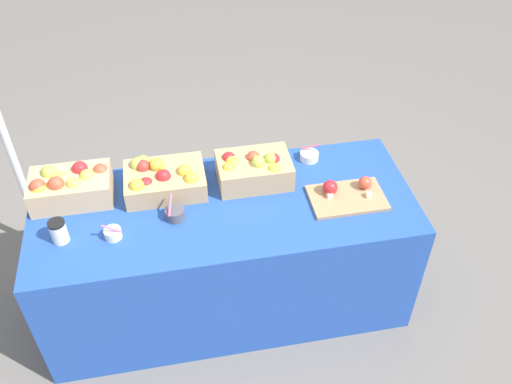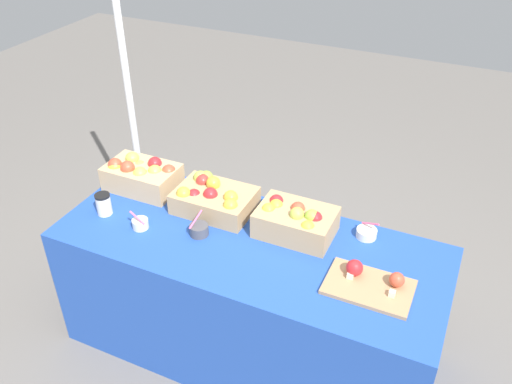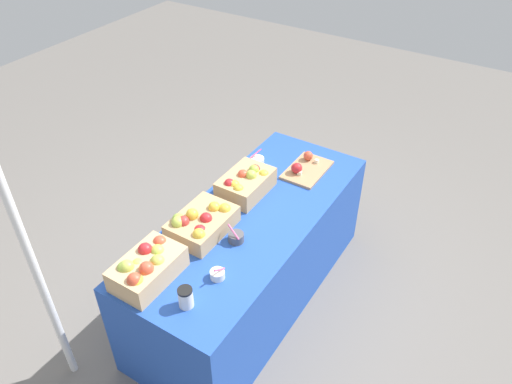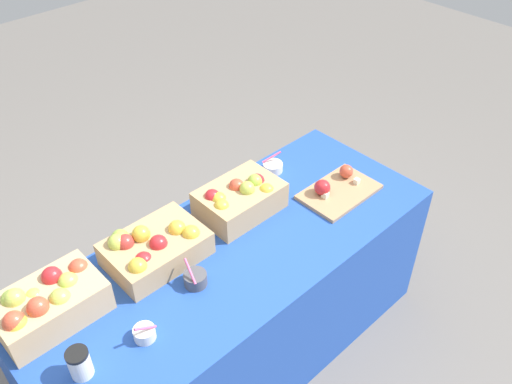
{
  "view_description": "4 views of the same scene",
  "coord_description": "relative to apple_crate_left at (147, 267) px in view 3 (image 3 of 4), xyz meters",
  "views": [
    {
      "loc": [
        -0.22,
        -2.0,
        2.61
      ],
      "look_at": [
        0.15,
        -0.04,
        0.83
      ],
      "focal_mm": 38.9,
      "sensor_mm": 36.0,
      "label": 1
    },
    {
      "loc": [
        0.88,
        -1.83,
        2.38
      ],
      "look_at": [
        0.01,
        0.06,
        0.99
      ],
      "focal_mm": 37.89,
      "sensor_mm": 36.0,
      "label": 2
    },
    {
      "loc": [
        -1.97,
        -1.27,
        2.73
      ],
      "look_at": [
        0.0,
        -0.03,
        0.93
      ],
      "focal_mm": 34.63,
      "sensor_mm": 36.0,
      "label": 3
    },
    {
      "loc": [
        -1.05,
        -1.26,
        2.38
      ],
      "look_at": [
        0.1,
        -0.04,
        1.01
      ],
      "focal_mm": 38.04,
      "sensor_mm": 36.0,
      "label": 4
    }
  ],
  "objects": [
    {
      "name": "sample_bowl_far",
      "position": [
        1.24,
        0.09,
        -0.06
      ],
      "size": [
        0.11,
        0.1,
        0.1
      ],
      "color": "silver",
      "rests_on": "table"
    },
    {
      "name": "sample_bowl_mid",
      "position": [
        0.2,
        -0.31,
        -0.06
      ],
      "size": [
        0.09,
        0.08,
        0.1
      ],
      "color": "silver",
      "rests_on": "table"
    },
    {
      "name": "sample_bowl_near",
      "position": [
        0.49,
        -0.24,
        -0.06
      ],
      "size": [
        0.09,
        0.1,
        0.12
      ],
      "color": "#4C4C51",
      "rests_on": "table"
    },
    {
      "name": "coffee_cup",
      "position": [
        -0.04,
        -0.29,
        -0.03
      ],
      "size": [
        0.08,
        0.08,
        0.12
      ],
      "color": "silver",
      "rests_on": "table"
    },
    {
      "name": "apple_crate_right",
      "position": [
        0.91,
        -0.03,
        -0.01
      ],
      "size": [
        0.37,
        0.26,
        0.17
      ],
      "color": "tan",
      "rests_on": "table"
    },
    {
      "name": "cutting_board_front",
      "position": [
        1.33,
        -0.24,
        -0.06
      ],
      "size": [
        0.37,
        0.24,
        0.09
      ],
      "color": "tan",
      "rests_on": "table"
    },
    {
      "name": "table",
      "position": [
        0.74,
        -0.19,
        -0.45
      ],
      "size": [
        1.9,
        0.76,
        0.74
      ],
      "primitive_type": "cube",
      "color": "#234CAD",
      "rests_on": "ground_plane"
    },
    {
      "name": "apple_crate_left",
      "position": [
        0.0,
        0.0,
        0.0
      ],
      "size": [
        0.39,
        0.25,
        0.18
      ],
      "color": "tan",
      "rests_on": "table"
    },
    {
      "name": "tent_pole",
      "position": [
        -0.35,
        0.43,
        0.16
      ],
      "size": [
        0.04,
        0.04,
        1.96
      ],
      "primitive_type": "cylinder",
      "color": "white",
      "rests_on": "ground_plane"
    },
    {
      "name": "apple_crate_middle",
      "position": [
        0.45,
        -0.02,
        -0.01
      ],
      "size": [
        0.4,
        0.28,
        0.16
      ],
      "color": "tan",
      "rests_on": "table"
    },
    {
      "name": "ground_plane",
      "position": [
        0.74,
        -0.19,
        -0.82
      ],
      "size": [
        10.0,
        10.0,
        0.0
      ],
      "primitive_type": "plane",
      "color": "slate"
    }
  ]
}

